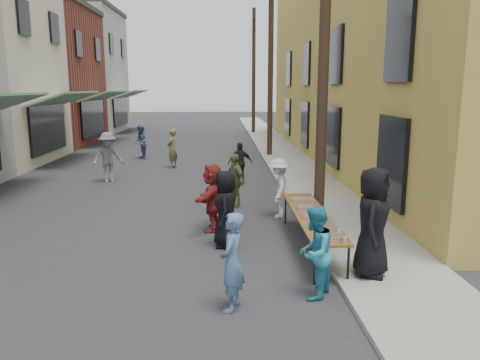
{
  "coord_description": "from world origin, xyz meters",
  "views": [
    {
      "loc": [
        1.92,
        -8.08,
        3.36
      ],
      "look_at": [
        2.33,
        2.36,
        1.3
      ],
      "focal_mm": 35.0,
      "sensor_mm": 36.0,
      "label": 1
    }
  ],
  "objects": [
    {
      "name": "cup_stack",
      "position": [
        4.0,
        -0.55,
        0.81
      ],
      "size": [
        0.08,
        0.08,
        0.12
      ],
      "primitive_type": "cylinder",
      "color": "tan",
      "rests_on": "serving_table"
    },
    {
      "name": "guest_front_d",
      "position": [
        3.4,
        3.83,
        0.78
      ],
      "size": [
        0.73,
        1.09,
        1.57
      ],
      "primitive_type": "imported",
      "rotation": [
        0.0,
        0.0,
        -1.73
      ],
      "color": "silver",
      "rests_on": "ground"
    },
    {
      "name": "catering_tray_foil_b",
      "position": [
        3.8,
        0.35,
        0.79
      ],
      "size": [
        0.5,
        0.33,
        0.08
      ],
      "primitive_type": "cube",
      "color": "#B2B2B7",
      "rests_on": "serving_table"
    },
    {
      "name": "catering_tray_foil_d",
      "position": [
        3.8,
        1.75,
        0.79
      ],
      "size": [
        0.5,
        0.33,
        0.08
      ],
      "primitive_type": "cube",
      "color": "#B2B2B7",
      "rests_on": "serving_table"
    },
    {
      "name": "condiment_jar_b",
      "position": [
        3.58,
        -0.5,
        0.79
      ],
      "size": [
        0.07,
        0.07,
        0.08
      ],
      "primitive_type": "cylinder",
      "color": "#A57F26",
      "rests_on": "serving_table"
    },
    {
      "name": "passerby_right",
      "position": [
        -0.19,
        11.8,
        0.83
      ],
      "size": [
        0.57,
        0.7,
        1.67
      ],
      "primitive_type": "imported",
      "rotation": [
        0.0,
        0.0,
        4.38
      ],
      "color": "olive",
      "rests_on": "ground"
    },
    {
      "name": "sidewalk",
      "position": [
        5.0,
        15.0,
        0.05
      ],
      "size": [
        2.2,
        60.0,
        0.1
      ],
      "primitive_type": "cube",
      "color": "gray",
      "rests_on": "ground"
    },
    {
      "name": "passerby_mid",
      "position": [
        2.57,
        8.35,
        0.74
      ],
      "size": [
        0.87,
        0.37,
        1.48
      ],
      "primitive_type": "imported",
      "rotation": [
        0.0,
        0.0,
        3.15
      ],
      "color": "black",
      "rests_on": "ground"
    },
    {
      "name": "server",
      "position": [
        4.54,
        -0.34,
        1.07
      ],
      "size": [
        0.95,
        1.11,
        1.93
      ],
      "primitive_type": "imported",
      "rotation": [
        0.0,
        0.0,
        1.15
      ],
      "color": "black",
      "rests_on": "sidewalk"
    },
    {
      "name": "guest_front_c",
      "position": [
        3.4,
        -0.99,
        0.76
      ],
      "size": [
        0.87,
        0.93,
        1.53
      ],
      "primitive_type": "imported",
      "rotation": [
        0.0,
        0.0,
        -2.08
      ],
      "color": "teal",
      "rests_on": "ground"
    },
    {
      "name": "ground",
      "position": [
        0.0,
        0.0,
        0.0
      ],
      "size": [
        120.0,
        120.0,
        0.0
      ],
      "primitive_type": "plane",
      "color": "#28282B",
      "rests_on": "ground"
    },
    {
      "name": "catering_tray_buns",
      "position": [
        3.8,
        1.05,
        0.79
      ],
      "size": [
        0.5,
        0.33,
        0.08
      ],
      "primitive_type": "cube",
      "color": "tan",
      "rests_on": "serving_table"
    },
    {
      "name": "building_ochre",
      "position": [
        11.1,
        14.0,
        5.0
      ],
      "size": [
        10.0,
        28.0,
        10.0
      ],
      "primitive_type": "cube",
      "color": "gold",
      "rests_on": "ground"
    },
    {
      "name": "condiment_jar_a",
      "position": [
        3.58,
        -0.6,
        0.79
      ],
      "size": [
        0.07,
        0.07,
        0.08
      ],
      "primitive_type": "cylinder",
      "color": "#A57F26",
      "rests_on": "serving_table"
    },
    {
      "name": "catering_tray_buns_end",
      "position": [
        3.8,
        2.45,
        0.79
      ],
      "size": [
        0.5,
        0.33,
        0.08
      ],
      "primitive_type": "cube",
      "color": "tan",
      "rests_on": "serving_table"
    },
    {
      "name": "utility_pole_far",
      "position": [
        4.3,
        27.0,
        4.5
      ],
      "size": [
        0.26,
        0.26,
        9.0
      ],
      "primitive_type": "cylinder",
      "color": "#2D2116",
      "rests_on": "ground"
    },
    {
      "name": "passerby_far",
      "position": [
        -1.96,
        14.42,
        0.81
      ],
      "size": [
        0.84,
        0.95,
        1.62
      ],
      "primitive_type": "imported",
      "rotation": [
        0.0,
        0.0,
        5.04
      ],
      "color": "#485E8C",
      "rests_on": "ground"
    },
    {
      "name": "condiment_jar_c",
      "position": [
        3.58,
        -0.4,
        0.79
      ],
      "size": [
        0.07,
        0.07,
        0.08
      ],
      "primitive_type": "cylinder",
      "color": "#A57F26",
      "rests_on": "serving_table"
    },
    {
      "name": "guest_front_b",
      "position": [
        2.06,
        -1.37,
        0.77
      ],
      "size": [
        0.52,
        0.64,
        1.54
      ],
      "primitive_type": "imported",
      "rotation": [
        0.0,
        0.0,
        -1.87
      ],
      "color": "#4D6B96",
      "rests_on": "ground"
    },
    {
      "name": "utility_pole_mid",
      "position": [
        4.3,
        15.0,
        4.5
      ],
      "size": [
        0.26,
        0.26,
        9.0
      ],
      "primitive_type": "cylinder",
      "color": "#2D2116",
      "rests_on": "ground"
    },
    {
      "name": "catering_tray_sausage",
      "position": [
        3.8,
        -0.3,
        0.79
      ],
      "size": [
        0.5,
        0.33,
        0.08
      ],
      "primitive_type": "cube",
      "color": "maroon",
      "rests_on": "serving_table"
    },
    {
      "name": "guest_front_e",
      "position": [
        2.29,
        5.04,
        0.77
      ],
      "size": [
        0.75,
        0.97,
        1.53
      ],
      "primitive_type": "imported",
      "rotation": [
        0.0,
        0.0,
        -1.08
      ],
      "color": "olive",
      "rests_on": "ground"
    },
    {
      "name": "serving_table",
      "position": [
        3.8,
        1.35,
        0.71
      ],
      "size": [
        0.7,
        4.0,
        0.75
      ],
      "color": "brown",
      "rests_on": "ground"
    },
    {
      "name": "utility_pole_near",
      "position": [
        4.3,
        3.0,
        4.5
      ],
      "size": [
        0.26,
        0.26,
        9.0
      ],
      "primitive_type": "cylinder",
      "color": "#2D2116",
      "rests_on": "ground"
    },
    {
      "name": "guest_front_a",
      "position": [
        1.99,
        1.56,
        0.83
      ],
      "size": [
        0.57,
        0.84,
        1.66
      ],
      "primitive_type": "imported",
      "rotation": [
        0.0,
        0.0,
        -1.63
      ],
      "color": "black",
      "rests_on": "ground"
    },
    {
      "name": "guest_queue_back",
      "position": [
        1.69,
        2.75,
        0.81
      ],
      "size": [
        0.81,
        1.57,
        1.62
      ],
      "primitive_type": "imported",
      "rotation": [
        0.0,
        0.0,
        -1.8
      ],
      "color": "maroon",
      "rests_on": "ground"
    },
    {
      "name": "passerby_left",
      "position": [
        -2.18,
        8.77,
        0.9
      ],
      "size": [
        1.35,
        1.19,
        1.81
      ],
      "primitive_type": "imported",
      "rotation": [
        0.0,
        0.0,
        0.57
      ],
      "color": "slate",
      "rests_on": "ground"
    }
  ]
}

